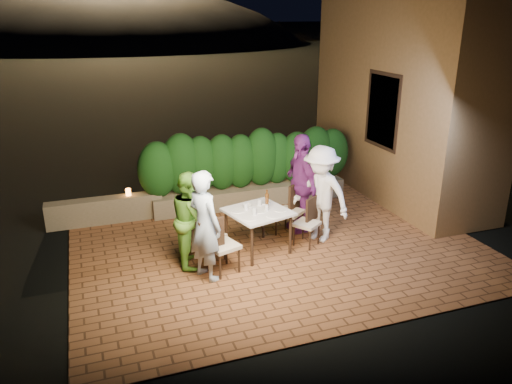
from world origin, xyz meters
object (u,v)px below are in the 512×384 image
diner_green (191,219)px  parapet_lamp (128,192)px  chair_right_front (307,223)px  diner_white (321,194)px  diner_blue (205,226)px  diner_purple (301,183)px  dining_table (258,231)px  chair_left_front (223,244)px  beer_bottle (267,199)px  chair_left_back (209,234)px  chair_right_back (290,211)px  bowl (247,205)px

diner_green → parapet_lamp: 2.37m
chair_right_front → diner_white: 0.57m
diner_blue → diner_purple: diner_purple is taller
dining_table → chair_left_front: 0.92m
beer_bottle → chair_right_front: (0.70, -0.13, -0.49)m
diner_white → dining_table: bearing=-117.0°
diner_white → diner_purple: diner_purple is taller
chair_left_back → parapet_lamp: (-1.08, 2.19, 0.11)m
beer_bottle → parapet_lamp: size_ratio=2.32×
chair_right_back → diner_green: 2.03m
chair_left_back → diner_blue: (-0.21, -0.57, 0.41)m
parapet_lamp → diner_white: bearing=-33.7°
bowl → diner_green: 1.09m
diner_white → diner_blue: bearing=-104.6°
chair_right_front → diner_purple: (0.17, 0.66, 0.50)m
chair_right_back → diner_white: diner_white is taller
dining_table → chair_left_front: bearing=-146.6°
chair_left_front → parapet_lamp: size_ratio=6.76×
diner_green → diner_purple: size_ratio=0.85×
bowl → chair_right_back: bearing=13.5°
bowl → chair_right_front: chair_right_front is taller
dining_table → diner_purple: size_ratio=0.51×
diner_green → diner_blue: bearing=-160.4°
chair_right_front → diner_green: 2.08m
chair_left_front → diner_purple: bearing=13.6°
chair_right_front → diner_white: (0.32, 0.14, 0.45)m
beer_bottle → diner_blue: 1.41m
diner_purple → bowl: bearing=-72.9°
chair_left_back → diner_green: bearing=166.2°
beer_bottle → diner_green: diner_green is taller
parapet_lamp → diner_green: bearing=-70.9°
dining_table → chair_left_back: 0.86m
diner_green → diner_white: 2.37m
chair_left_back → diner_green: diner_green is taller
diner_purple → diner_green: bearing=-73.4°
chair_left_front → chair_right_front: size_ratio=1.12×
dining_table → bowl: bowl is taller
chair_right_front → diner_white: diner_white is taller
beer_bottle → chair_left_back: bearing=-175.1°
diner_green → diner_purple: (2.21, 0.66, 0.14)m
dining_table → diner_purple: bearing=29.9°
dining_table → bowl: bearing=114.6°
chair_right_back → diner_purple: size_ratio=0.50×
dining_table → chair_right_back: bearing=30.5°
chair_left_back → diner_purple: size_ratio=0.49×
chair_left_back → chair_right_front: chair_left_back is taller
diner_blue → parapet_lamp: size_ratio=12.45×
diner_blue → diner_green: size_ratio=1.11×
chair_right_back → diner_blue: diner_blue is taller
dining_table → parapet_lamp: dining_table is taller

